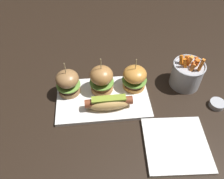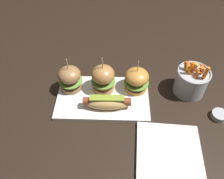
{
  "view_description": "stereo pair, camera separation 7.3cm",
  "coord_description": "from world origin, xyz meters",
  "px_view_note": "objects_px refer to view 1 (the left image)",
  "views": [
    {
      "loc": [
        -0.02,
        -0.55,
        0.67
      ],
      "look_at": [
        0.03,
        0.0,
        0.05
      ],
      "focal_mm": 36.84,
      "sensor_mm": 36.0,
      "label": 1
    },
    {
      "loc": [
        0.05,
        -0.56,
        0.67
      ],
      "look_at": [
        0.03,
        0.0,
        0.05
      ],
      "focal_mm": 36.84,
      "sensor_mm": 36.0,
      "label": 2
    }
  ],
  "objects_px": {
    "platter_main": "(103,99)",
    "sauce_ramekin": "(217,104)",
    "hot_dog": "(109,103)",
    "fries_bucket": "(187,74)",
    "slider_left": "(68,82)",
    "slider_center": "(102,79)",
    "side_plate": "(176,145)",
    "slider_right": "(135,77)"
  },
  "relations": [
    {
      "from": "hot_dog",
      "to": "platter_main",
      "type": "bearing_deg",
      "value": 110.36
    },
    {
      "from": "slider_center",
      "to": "sauce_ramekin",
      "type": "distance_m",
      "value": 0.43
    },
    {
      "from": "hot_dog",
      "to": "slider_center",
      "type": "distance_m",
      "value": 0.1
    },
    {
      "from": "platter_main",
      "to": "hot_dog",
      "type": "height_order",
      "value": "hot_dog"
    },
    {
      "from": "platter_main",
      "to": "slider_right",
      "type": "distance_m",
      "value": 0.14
    },
    {
      "from": "platter_main",
      "to": "hot_dog",
      "type": "distance_m",
      "value": 0.06
    },
    {
      "from": "slider_center",
      "to": "sauce_ramekin",
      "type": "bearing_deg",
      "value": -15.26
    },
    {
      "from": "hot_dog",
      "to": "sauce_ramekin",
      "type": "xyz_separation_m",
      "value": [
        0.4,
        -0.02,
        -0.03
      ]
    },
    {
      "from": "fries_bucket",
      "to": "sauce_ramekin",
      "type": "xyz_separation_m",
      "value": [
        0.08,
        -0.12,
        -0.04
      ]
    },
    {
      "from": "platter_main",
      "to": "sauce_ramekin",
      "type": "relative_size",
      "value": 6.23
    },
    {
      "from": "hot_dog",
      "to": "side_plate",
      "type": "bearing_deg",
      "value": -39.51
    },
    {
      "from": "platter_main",
      "to": "slider_left",
      "type": "distance_m",
      "value": 0.14
    },
    {
      "from": "fries_bucket",
      "to": "sauce_ramekin",
      "type": "height_order",
      "value": "fries_bucket"
    },
    {
      "from": "hot_dog",
      "to": "slider_left",
      "type": "height_order",
      "value": "slider_left"
    },
    {
      "from": "slider_right",
      "to": "sauce_ramekin",
      "type": "height_order",
      "value": "slider_right"
    },
    {
      "from": "hot_dog",
      "to": "sauce_ramekin",
      "type": "bearing_deg",
      "value": -3.27
    },
    {
      "from": "platter_main",
      "to": "sauce_ramekin",
      "type": "height_order",
      "value": "sauce_ramekin"
    },
    {
      "from": "slider_right",
      "to": "side_plate",
      "type": "xyz_separation_m",
      "value": [
        0.09,
        -0.26,
        -0.05
      ]
    },
    {
      "from": "platter_main",
      "to": "fries_bucket",
      "type": "bearing_deg",
      "value": 9.04
    },
    {
      "from": "hot_dog",
      "to": "slider_center",
      "type": "xyz_separation_m",
      "value": [
        -0.02,
        0.09,
        0.03
      ]
    },
    {
      "from": "side_plate",
      "to": "fries_bucket",
      "type": "bearing_deg",
      "value": 67.41
    },
    {
      "from": "platter_main",
      "to": "side_plate",
      "type": "height_order",
      "value": "platter_main"
    },
    {
      "from": "slider_left",
      "to": "side_plate",
      "type": "height_order",
      "value": "slider_left"
    },
    {
      "from": "platter_main",
      "to": "side_plate",
      "type": "relative_size",
      "value": 1.7
    },
    {
      "from": "platter_main",
      "to": "slider_left",
      "type": "bearing_deg",
      "value": 160.73
    },
    {
      "from": "slider_center",
      "to": "fries_bucket",
      "type": "distance_m",
      "value": 0.33
    },
    {
      "from": "platter_main",
      "to": "fries_bucket",
      "type": "height_order",
      "value": "fries_bucket"
    },
    {
      "from": "hot_dog",
      "to": "slider_left",
      "type": "distance_m",
      "value": 0.17
    },
    {
      "from": "side_plate",
      "to": "slider_left",
      "type": "bearing_deg",
      "value": 143.12
    },
    {
      "from": "hot_dog",
      "to": "fries_bucket",
      "type": "height_order",
      "value": "fries_bucket"
    },
    {
      "from": "hot_dog",
      "to": "slider_right",
      "type": "relative_size",
      "value": 1.25
    },
    {
      "from": "platter_main",
      "to": "sauce_ramekin",
      "type": "xyz_separation_m",
      "value": [
        0.41,
        -0.07,
        0.0
      ]
    },
    {
      "from": "fries_bucket",
      "to": "sauce_ramekin",
      "type": "distance_m",
      "value": 0.16
    },
    {
      "from": "slider_left",
      "to": "slider_center",
      "type": "relative_size",
      "value": 0.93
    },
    {
      "from": "slider_left",
      "to": "slider_right",
      "type": "xyz_separation_m",
      "value": [
        0.25,
        0.0,
        -0.0
      ]
    },
    {
      "from": "slider_left",
      "to": "fries_bucket",
      "type": "relative_size",
      "value": 0.95
    },
    {
      "from": "slider_left",
      "to": "sauce_ramekin",
      "type": "xyz_separation_m",
      "value": [
        0.54,
        -0.11,
        -0.05
      ]
    },
    {
      "from": "fries_bucket",
      "to": "side_plate",
      "type": "relative_size",
      "value": 0.74
    },
    {
      "from": "platter_main",
      "to": "fries_bucket",
      "type": "relative_size",
      "value": 2.29
    },
    {
      "from": "slider_right",
      "to": "fries_bucket",
      "type": "xyz_separation_m",
      "value": [
        0.21,
        0.01,
        -0.01
      ]
    },
    {
      "from": "platter_main",
      "to": "slider_right",
      "type": "xyz_separation_m",
      "value": [
        0.12,
        0.05,
        0.05
      ]
    },
    {
      "from": "slider_center",
      "to": "slider_right",
      "type": "distance_m",
      "value": 0.12
    }
  ]
}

